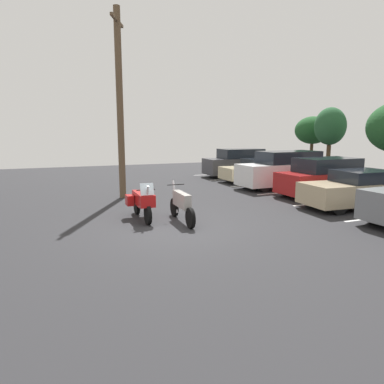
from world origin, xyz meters
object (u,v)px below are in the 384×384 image
at_px(car_charcoal, 239,163).
at_px(utility_pole, 120,103).
at_px(motorcycle_second, 182,205).
at_px(car_red, 323,177).
at_px(car_tan, 358,190).
at_px(car_champagne, 260,170).
at_px(motorcycle_touring, 142,201).
at_px(car_white, 283,170).

distance_m(car_charcoal, utility_pole, 10.72).
bearing_deg(car_charcoal, motorcycle_second, -37.92).
bearing_deg(car_charcoal, car_red, -0.32).
bearing_deg(car_tan, car_champagne, 176.67).
bearing_deg(motorcycle_second, car_charcoal, 142.08).
relative_size(motorcycle_touring, motorcycle_second, 0.97).
height_order(car_charcoal, utility_pole, utility_pole).
distance_m(motorcycle_second, car_white, 9.06).
distance_m(car_champagne, utility_pole, 9.80).
bearing_deg(motorcycle_second, car_red, 104.17).
xyz_separation_m(car_red, car_tan, (2.48, -0.47, -0.17)).
height_order(car_red, car_tan, car_red).
bearing_deg(utility_pole, motorcycle_touring, -1.58).
bearing_deg(car_red, motorcycle_second, -75.83).
xyz_separation_m(motorcycle_touring, utility_pole, (-4.39, 0.12, 3.64)).
distance_m(car_charcoal, car_red, 8.13).
xyz_separation_m(motorcycle_touring, car_red, (-1.19, 8.99, 0.26)).
xyz_separation_m(motorcycle_touring, car_white, (-4.05, 8.81, 0.35)).
distance_m(motorcycle_touring, car_champagne, 11.13).
xyz_separation_m(car_red, utility_pole, (-3.20, -8.87, 3.38)).
bearing_deg(car_champagne, car_charcoal, 178.69).
distance_m(car_charcoal, car_tan, 10.62).
height_order(car_champagne, car_tan, car_tan).
height_order(motorcycle_second, utility_pole, utility_pole).
height_order(motorcycle_touring, utility_pole, utility_pole).
bearing_deg(car_white, motorcycle_touring, -65.32).
relative_size(motorcycle_touring, car_tan, 0.49).
relative_size(motorcycle_touring, car_charcoal, 0.48).
bearing_deg(car_tan, car_white, 176.78).
xyz_separation_m(car_champagne, car_white, (2.54, -0.16, 0.30)).
bearing_deg(motorcycle_second, car_white, 122.30).
distance_m(motorcycle_second, utility_pole, 6.45).
relative_size(car_champagne, car_tan, 1.02).
xyz_separation_m(motorcycle_second, car_charcoal, (-10.10, 7.87, 0.34)).
bearing_deg(car_red, utility_pole, -109.84).
xyz_separation_m(motorcycle_second, car_white, (-4.84, 7.65, 0.41)).
relative_size(motorcycle_touring, car_white, 0.46).
bearing_deg(car_white, car_champagne, 176.45).
bearing_deg(car_tan, car_red, 169.15).
bearing_deg(car_white, car_charcoal, 177.61).
relative_size(motorcycle_second, utility_pole, 0.28).
xyz_separation_m(car_charcoal, utility_pole, (4.93, -8.91, 3.36)).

